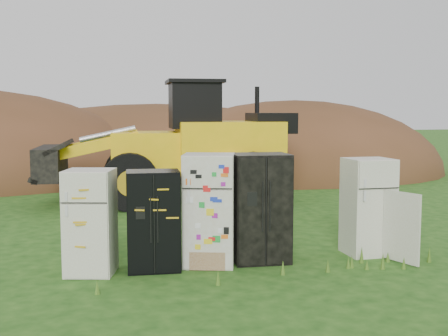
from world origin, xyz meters
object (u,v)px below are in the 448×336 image
Objects in this scene: fridge_sticker at (209,210)px; wheel_loader at (164,142)px; fridge_dark_mid at (260,208)px; fridge_leftmost at (90,222)px; fridge_black_side at (153,220)px; fridge_open_door at (368,206)px.

wheel_loader is at bearing 105.56° from fridge_sticker.
fridge_leftmost is at bearing -174.65° from fridge_dark_mid.
fridge_black_side is at bearing -158.68° from fridge_sticker.
fridge_open_door is (3.94, -0.02, 0.06)m from fridge_black_side.
fridge_leftmost is 7.13m from wheel_loader.
fridge_black_side is 0.23× the size of wheel_loader.
fridge_black_side is at bearing -173.48° from fridge_dark_mid.
fridge_sticker is 2.98m from fridge_open_door.
fridge_leftmost is 0.96× the size of fridge_open_door.
fridge_dark_mid reaches higher than fridge_open_door.
fridge_dark_mid is 1.07× the size of fridge_open_door.
fridge_sticker is 0.92m from fridge_dark_mid.
wheel_loader is (0.31, 6.68, 0.80)m from fridge_sticker.
fridge_open_door is at bearing 15.40° from fridge_leftmost.
fridge_dark_mid reaches higher than fridge_leftmost.
fridge_black_side is 0.87× the size of fridge_sticker.
wheel_loader is at bearing 113.63° from fridge_open_door.
fridge_dark_mid is at bearing 16.24° from fridge_leftmost.
fridge_black_side is 1.88m from fridge_dark_mid.
fridge_open_door is (4.95, -0.06, 0.04)m from fridge_leftmost.
fridge_open_door is 7.31m from wheel_loader.
fridge_open_door is 0.24× the size of wheel_loader.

